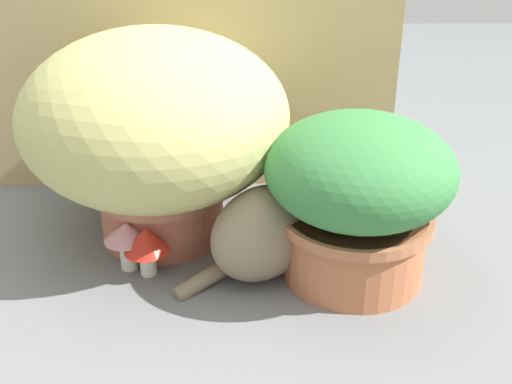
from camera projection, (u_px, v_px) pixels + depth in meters
name	position (u px, v px, depth m)	size (l,w,h in m)	color
ground_plane	(180.00, 269.00, 1.42)	(6.00, 6.00, 0.00)	slate
cardboard_backdrop	(184.00, 46.00, 1.67)	(1.19, 0.03, 0.82)	tan
grass_planter	(156.00, 125.00, 1.44)	(0.63, 0.63, 0.52)	#B5624A
leafy_planter	(358.00, 193.00, 1.31)	(0.41, 0.41, 0.38)	#B56742
cat	(269.00, 226.00, 1.36)	(0.37, 0.29, 0.32)	#847159
mushroom_ornament_pink	(127.00, 236.00, 1.39)	(0.11, 0.11, 0.12)	silver
mushroom_ornament_red	(146.00, 242.00, 1.37)	(0.10, 0.10, 0.12)	silver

